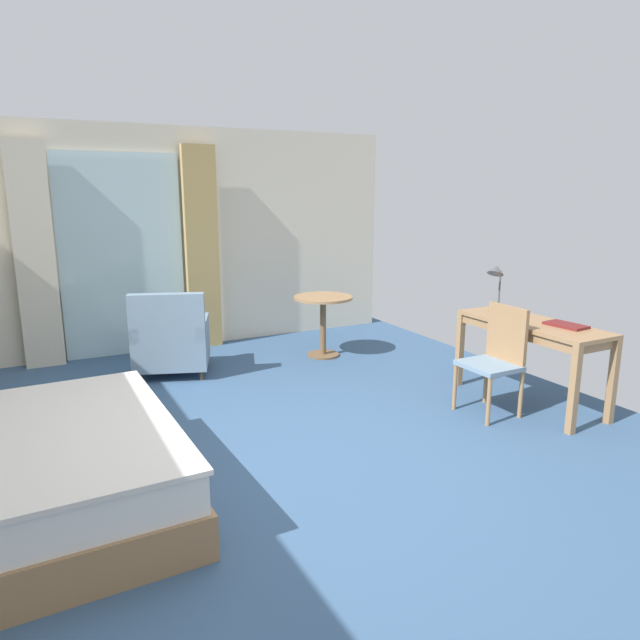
# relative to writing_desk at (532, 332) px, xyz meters

# --- Properties ---
(ground) EXTENTS (6.45, 7.73, 0.10)m
(ground) POSITION_rel_writing_desk_xyz_m (-2.55, -0.15, -0.72)
(ground) COLOR #38567A
(wall_back) EXTENTS (6.05, 0.12, 2.65)m
(wall_back) POSITION_rel_writing_desk_xyz_m (-2.55, 3.46, 0.65)
(wall_back) COLOR beige
(wall_back) RESTS_ON ground
(balcony_glass_door) EXTENTS (1.38, 0.02, 2.33)m
(balcony_glass_door) POSITION_rel_writing_desk_xyz_m (-2.97, 3.38, 0.50)
(balcony_glass_door) COLOR silver
(balcony_glass_door) RESTS_ON ground
(curtain_panel_left) EXTENTS (0.40, 0.10, 2.43)m
(curtain_panel_left) POSITION_rel_writing_desk_xyz_m (-3.88, 3.28, 0.55)
(curtain_panel_left) COLOR beige
(curtain_panel_left) RESTS_ON ground
(curtain_panel_right) EXTENTS (0.40, 0.10, 2.43)m
(curtain_panel_right) POSITION_rel_writing_desk_xyz_m (-2.06, 3.28, 0.55)
(curtain_panel_right) COLOR tan
(curtain_panel_right) RESTS_ON ground
(writing_desk) EXTENTS (0.53, 1.40, 0.77)m
(writing_desk) POSITION_rel_writing_desk_xyz_m (0.00, 0.00, 0.00)
(writing_desk) COLOR #9E754C
(writing_desk) RESTS_ON ground
(desk_chair) EXTENTS (0.41, 0.46, 0.94)m
(desk_chair) POSITION_rel_writing_desk_xyz_m (-0.44, -0.03, -0.14)
(desk_chair) COLOR gray
(desk_chair) RESTS_ON ground
(desk_lamp) EXTENTS (0.29, 0.22, 0.50)m
(desk_lamp) POSITION_rel_writing_desk_xyz_m (-0.05, 0.43, 0.44)
(desk_lamp) COLOR #4C4C51
(desk_lamp) RESTS_ON writing_desk
(closed_book) EXTENTS (0.22, 0.35, 0.02)m
(closed_book) POSITION_rel_writing_desk_xyz_m (0.10, -0.27, 0.11)
(closed_book) COLOR maroon
(closed_book) RESTS_ON writing_desk
(armchair_by_window) EXTENTS (0.94, 0.92, 0.91)m
(armchair_by_window) POSITION_rel_writing_desk_xyz_m (-2.70, 2.33, -0.31)
(armchair_by_window) COLOR gray
(armchair_by_window) RESTS_ON ground
(round_cafe_table) EXTENTS (0.68, 0.68, 0.71)m
(round_cafe_table) POSITION_rel_writing_desk_xyz_m (-0.96, 2.21, -0.14)
(round_cafe_table) COLOR #9E754C
(round_cafe_table) RESTS_ON ground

